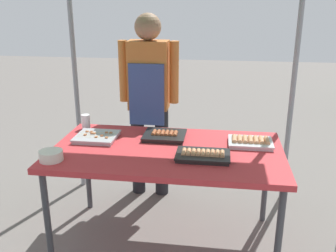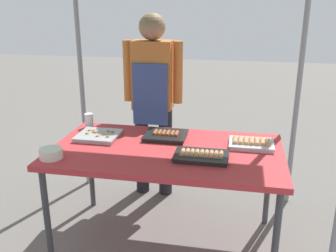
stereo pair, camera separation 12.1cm
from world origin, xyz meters
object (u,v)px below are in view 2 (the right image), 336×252
(vendor_woman, at_px, (153,92))
(tray_pork_links, at_px, (166,135))
(stall_table, at_px, (167,156))
(condiment_bowl, at_px, (51,153))
(tray_meat_skewers, at_px, (98,136))
(drink_cup_near_edge, at_px, (89,120))
(tray_grilled_sausages, at_px, (201,156))
(tray_spring_rolls, at_px, (251,143))

(vendor_woman, bearing_deg, tray_pork_links, 112.67)
(stall_table, bearing_deg, condiment_bowl, -156.72)
(tray_meat_skewers, distance_m, tray_pork_links, 0.50)
(drink_cup_near_edge, xyz_separation_m, vendor_woman, (0.44, 0.40, 0.16))
(tray_meat_skewers, bearing_deg, tray_grilled_sausages, -17.19)
(stall_table, relative_size, tray_spring_rolls, 5.16)
(tray_grilled_sausages, xyz_separation_m, drink_cup_near_edge, (-0.96, 0.47, 0.04))
(tray_spring_rolls, height_order, vendor_woman, vendor_woman)
(stall_table, xyz_separation_m, vendor_woman, (-0.27, 0.73, 0.27))
(tray_spring_rolls, relative_size, vendor_woman, 0.19)
(tray_spring_rolls, bearing_deg, condiment_bowl, -160.30)
(vendor_woman, bearing_deg, drink_cup_near_edge, 42.17)
(stall_table, height_order, tray_pork_links, tray_pork_links)
(stall_table, height_order, tray_grilled_sausages, tray_grilled_sausages)
(stall_table, height_order, drink_cup_near_edge, drink_cup_near_edge)
(tray_grilled_sausages, distance_m, tray_pork_links, 0.46)
(tray_spring_rolls, xyz_separation_m, drink_cup_near_edge, (-1.28, 0.18, 0.03))
(condiment_bowl, relative_size, drink_cup_near_edge, 1.31)
(condiment_bowl, xyz_separation_m, vendor_woman, (0.44, 1.04, 0.19))
(tray_meat_skewers, xyz_separation_m, tray_pork_links, (0.50, 0.10, 0.00))
(condiment_bowl, height_order, drink_cup_near_edge, drink_cup_near_edge)
(vendor_woman, bearing_deg, tray_meat_skewers, 65.60)
(stall_table, distance_m, tray_grilled_sausages, 0.30)
(tray_meat_skewers, xyz_separation_m, drink_cup_near_edge, (-0.16, 0.22, 0.04))
(tray_grilled_sausages, bearing_deg, drink_cup_near_edge, 154.14)
(stall_table, height_order, condiment_bowl, condiment_bowl)
(condiment_bowl, distance_m, drink_cup_near_edge, 0.64)
(tray_meat_skewers, height_order, drink_cup_near_edge, drink_cup_near_edge)
(vendor_woman, bearing_deg, tray_grilled_sausages, 121.14)
(tray_pork_links, height_order, condiment_bowl, condiment_bowl)
(tray_grilled_sausages, relative_size, tray_spring_rolls, 1.14)
(vendor_woman, bearing_deg, condiment_bowl, 66.89)
(tray_pork_links, relative_size, vendor_woman, 0.19)
(tray_grilled_sausages, height_order, vendor_woman, vendor_woman)
(tray_grilled_sausages, height_order, condiment_bowl, condiment_bowl)
(drink_cup_near_edge, bearing_deg, tray_pork_links, -10.44)
(stall_table, bearing_deg, tray_grilled_sausages, -26.81)
(stall_table, xyz_separation_m, tray_spring_rolls, (0.58, 0.16, 0.08))
(tray_grilled_sausages, relative_size, drink_cup_near_edge, 3.05)
(stall_table, bearing_deg, tray_meat_skewers, 167.74)
(stall_table, bearing_deg, tray_pork_links, 102.87)
(drink_cup_near_edge, height_order, vendor_woman, vendor_woman)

